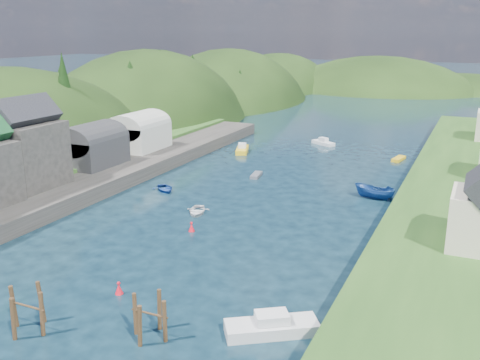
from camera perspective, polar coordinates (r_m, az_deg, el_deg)
The scene contains 12 objects.
ground at distance 83.91m, azimuth 6.23°, elevation 1.11°, with size 600.00×600.00×0.00m, color black.
hillside_left at distance 127.33m, azimuth -9.75°, elevation 2.34°, with size 44.00×245.56×52.00m.
far_hills at distance 205.14m, azimuth 17.55°, elevation 6.14°, with size 103.00×68.00×44.00m.
hill_trees at distance 94.29m, azimuth 10.13°, elevation 9.44°, with size 92.43×145.12×12.56m.
quay_left at distance 71.04m, azimuth -20.75°, elevation -1.75°, with size 12.00×110.00×2.00m, color #2D2B28.
boat_sheds at distance 85.13m, azimuth -13.03°, elevation 4.65°, with size 7.00×21.00×7.50m.
terrace_right at distance 70.13m, azimuth 23.30°, elevation -2.07°, with size 16.00×120.00×2.40m, color #234719.
piling_cluster_near at distance 42.63m, azimuth -21.67°, elevation -13.09°, with size 3.21×2.99×3.92m.
piling_cluster_far at distance 39.57m, azimuth -9.58°, elevation -14.60°, with size 2.97×2.79×3.77m.
channel_buoy_near at distance 46.25m, azimuth -12.79°, elevation -11.22°, with size 0.70×0.70×1.10m.
channel_buoy_far at distance 58.36m, azimuth -5.19°, elevation -5.03°, with size 0.70×0.70×1.10m.
moored_boats at distance 56.12m, azimuth -7.65°, elevation -5.76°, with size 35.52×86.71×2.46m.
Camera 1 is at (25.08, -27.21, 21.22)m, focal length 40.00 mm.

